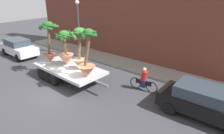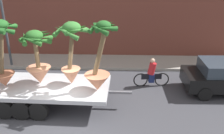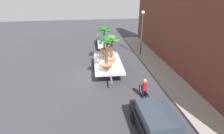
# 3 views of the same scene
# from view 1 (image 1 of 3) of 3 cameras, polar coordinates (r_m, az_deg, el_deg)

# --- Properties ---
(ground_plane) EXTENTS (60.00, 60.00, 0.00)m
(ground_plane) POSITION_cam_1_polar(r_m,az_deg,el_deg) (12.65, -14.00, -6.53)
(ground_plane) COLOR #38383D
(sidewalk) EXTENTS (24.00, 2.20, 0.15)m
(sidewalk) POSITION_cam_1_polar(r_m,az_deg,el_deg) (16.57, 2.85, 1.34)
(sidewalk) COLOR gray
(sidewalk) RESTS_ON ground
(building_facade) EXTENTS (24.00, 1.20, 8.15)m
(building_facade) POSITION_cam_1_polar(r_m,az_deg,el_deg) (17.02, 6.66, 15.65)
(building_facade) COLOR brown
(building_facade) RESTS_ON ground
(flatbed_trailer) EXTENTS (6.12, 2.63, 0.98)m
(flatbed_trailer) POSITION_cam_1_polar(r_m,az_deg,el_deg) (13.71, -12.98, -0.66)
(flatbed_trailer) COLOR #B7BABF
(flatbed_trailer) RESTS_ON ground
(potted_palm_rear) EXTENTS (1.38, 1.19, 2.93)m
(potted_palm_rear) POSITION_cam_1_polar(r_m,az_deg,el_deg) (11.31, -7.29, 1.90)
(potted_palm_rear) COLOR #C17251
(potted_palm_rear) RESTS_ON flatbed_trailer
(potted_palm_middle) EXTENTS (1.40, 1.37, 2.89)m
(potted_palm_middle) POSITION_cam_1_polar(r_m,az_deg,el_deg) (14.36, -17.88, 6.76)
(potted_palm_middle) COLOR #B26647
(potted_palm_middle) RESTS_ON flatbed_trailer
(potted_palm_front) EXTENTS (1.45, 1.59, 2.39)m
(potted_palm_front) POSITION_cam_1_polar(r_m,az_deg,el_deg) (13.59, -13.37, 4.85)
(potted_palm_front) COLOR tan
(potted_palm_front) RESTS_ON flatbed_trailer
(potted_palm_extra) EXTENTS (1.52, 1.48, 2.75)m
(potted_palm_extra) POSITION_cam_1_polar(r_m,az_deg,el_deg) (12.36, -9.41, 5.42)
(potted_palm_extra) COLOR tan
(potted_palm_extra) RESTS_ON flatbed_trailer
(cyclist) EXTENTS (1.84, 0.38, 1.54)m
(cyclist) POSITION_cam_1_polar(r_m,az_deg,el_deg) (12.14, 9.22, -3.85)
(cyclist) COLOR black
(cyclist) RESTS_ON ground
(parked_car) EXTENTS (4.39, 2.00, 1.58)m
(parked_car) POSITION_cam_1_polar(r_m,az_deg,el_deg) (10.54, 25.35, -9.07)
(parked_car) COLOR black
(parked_car) RESTS_ON ground
(trailing_car) EXTENTS (4.32, 1.98, 1.58)m
(trailing_car) POSITION_cam_1_polar(r_m,az_deg,el_deg) (20.22, -25.63, 5.22)
(trailing_car) COLOR silver
(trailing_car) RESTS_ON ground
(street_lamp) EXTENTS (0.36, 0.36, 4.83)m
(street_lamp) POSITION_cam_1_polar(r_m,az_deg,el_deg) (18.05, -9.82, 13.12)
(street_lamp) COLOR #383D42
(street_lamp) RESTS_ON sidewalk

